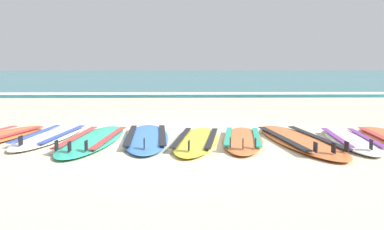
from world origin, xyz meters
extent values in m
plane|color=beige|center=(0.00, 0.00, 0.00)|extent=(80.00, 80.00, 0.00)
cube|color=teal|center=(0.00, 37.33, 0.05)|extent=(80.00, 60.00, 0.10)
cube|color=white|center=(0.00, 7.81, 0.06)|extent=(80.00, 0.96, 0.11)
cube|color=#D13838|center=(-2.18, -0.02, 0.08)|extent=(0.41, 1.58, 0.01)
ellipsoid|color=white|center=(-1.67, 0.13, 0.04)|extent=(0.75, 2.18, 0.07)
cube|color=#334CB2|center=(-1.86, 0.15, 0.08)|extent=(0.23, 1.49, 0.01)
cube|color=#334CB2|center=(-1.48, 0.11, 0.08)|extent=(0.23, 1.49, 0.01)
cube|color=black|center=(-1.75, -0.70, 0.12)|extent=(0.02, 0.09, 0.11)
ellipsoid|color=#2DB793|center=(-1.03, -0.14, 0.04)|extent=(0.75, 2.42, 0.07)
cube|color=#D13838|center=(-1.24, -0.13, 0.08)|extent=(0.19, 1.67, 0.01)
cube|color=#D13838|center=(-0.81, -0.15, 0.08)|extent=(0.19, 1.67, 0.01)
cube|color=black|center=(-1.09, -1.07, 0.12)|extent=(0.02, 0.09, 0.11)
cube|color=black|center=(-1.25, -1.00, 0.12)|extent=(0.02, 0.09, 0.11)
cube|color=black|center=(-0.92, -1.02, 0.12)|extent=(0.02, 0.09, 0.11)
ellipsoid|color=#3875CC|center=(-0.35, 0.01, 0.04)|extent=(0.72, 2.37, 0.07)
cube|color=black|center=(-0.56, -0.01, 0.08)|extent=(0.17, 1.64, 0.01)
cube|color=black|center=(-0.14, 0.02, 0.08)|extent=(0.17, 1.64, 0.01)
cube|color=black|center=(-0.30, -0.91, 0.12)|extent=(0.02, 0.09, 0.11)
ellipsoid|color=yellow|center=(0.31, -0.22, 0.04)|extent=(0.82, 2.21, 0.07)
cube|color=black|center=(0.12, -0.20, 0.08)|extent=(0.27, 1.50, 0.01)
cube|color=black|center=(0.50, -0.25, 0.08)|extent=(0.27, 1.50, 0.01)
cube|color=black|center=(0.20, -1.05, 0.12)|extent=(0.02, 0.09, 0.11)
ellipsoid|color=orange|center=(0.91, -0.16, 0.04)|extent=(0.79, 2.11, 0.07)
cube|color=teal|center=(0.73, -0.13, 0.08)|extent=(0.26, 1.44, 0.01)
cube|color=teal|center=(1.09, -0.18, 0.08)|extent=(0.26, 1.44, 0.01)
cube|color=black|center=(0.80, -0.95, 0.12)|extent=(0.02, 0.09, 0.11)
cube|color=black|center=(0.67, -0.87, 0.12)|extent=(0.02, 0.09, 0.11)
cube|color=black|center=(0.95, -0.91, 0.12)|extent=(0.02, 0.09, 0.11)
ellipsoid|color=orange|center=(1.63, -0.23, 0.04)|extent=(0.90, 2.61, 0.07)
cube|color=black|center=(1.40, -0.25, 0.08)|extent=(0.27, 1.79, 0.01)
cube|color=black|center=(1.85, -0.20, 0.08)|extent=(0.27, 1.79, 0.01)
cube|color=black|center=(1.73, -1.22, 0.12)|extent=(0.02, 0.09, 0.11)
cube|color=black|center=(1.55, -1.18, 0.12)|extent=(0.02, 0.09, 0.11)
cube|color=black|center=(1.90, -1.14, 0.12)|extent=(0.02, 0.09, 0.11)
ellipsoid|color=silver|center=(2.30, -0.23, 0.04)|extent=(0.75, 2.11, 0.07)
cube|color=purple|center=(2.12, -0.21, 0.08)|extent=(0.24, 1.44, 0.01)
cube|color=purple|center=(2.49, -0.26, 0.08)|extent=(0.24, 1.44, 0.01)
cube|color=black|center=(2.21, -1.03, 0.12)|extent=(0.02, 0.09, 0.11)
cube|color=#D13838|center=(2.69, -0.28, 0.08)|extent=(0.27, 1.71, 0.01)
camera|label=1|loc=(0.13, -5.58, 1.00)|focal=39.60mm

